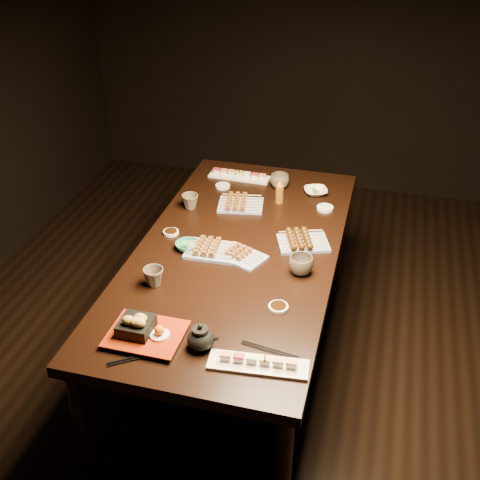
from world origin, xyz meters
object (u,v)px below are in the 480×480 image
Objects in this scene: teacup_mid_right at (301,265)px; teacup_far_right at (280,181)px; yakitori_plate_left at (241,201)px; tempura_tray at (145,327)px; yakitori_plate_right at (242,253)px; edamame_bowl_green at (187,246)px; edamame_bowl_cream at (316,191)px; teapot at (201,336)px; sushi_platter_near at (258,362)px; condiment_bottle at (280,191)px; teacup_far_left at (190,202)px; sushi_platter_far at (239,174)px; yakitori_plate_center at (212,247)px; dining_table at (237,314)px; teacup_near_left at (154,277)px.

teacup_mid_right is 0.80m from teacup_far_right.
tempura_tray is (-0.08, -1.06, 0.02)m from yakitori_plate_left.
yakitori_plate_right is 1.82× the size of edamame_bowl_green.
edamame_bowl_cream is 1.01× the size of teapot.
yakitori_plate_right reaches higher than sushi_platter_near.
condiment_bottle reaches higher than teacup_mid_right.
sushi_platter_near is at bearing -4.71° from tempura_tray.
teacup_far_left is (-0.37, 0.37, 0.01)m from yakitori_plate_right.
edamame_bowl_green is (-0.04, -0.77, -0.00)m from sushi_platter_far.
dining_table is at bearing 25.27° from yakitori_plate_center.
teacup_far_right is at bearing 101.23° from condiment_bottle.
dining_table is at bearing -95.50° from teacup_far_right.
yakitori_plate_left is 2.64× the size of teacup_near_left.
teapot is at bearing -90.94° from teacup_far_right.
teacup_far_right reaches higher than dining_table.
tempura_tray is (0.05, -0.61, 0.03)m from edamame_bowl_green.
edamame_bowl_green reaches higher than edamame_bowl_cream.
yakitori_plate_right is 1.52× the size of condiment_bottle.
sushi_platter_near is 3.56× the size of teacup_far_right.
condiment_bottle reaches higher than edamame_bowl_cream.
dining_table is 0.81m from tempura_tray.
yakitori_plate_left is 0.77m from teacup_near_left.
yakitori_plate_center is at bearing -101.64° from yakitori_plate_left.
sushi_platter_far is 2.84× the size of teapot.
teacup_far_left is 0.52m from teacup_far_right.
yakitori_plate_left reaches higher than sushi_platter_near.
sushi_platter_near is 0.44m from tempura_tray.
edamame_bowl_cream is 1.22× the size of teacup_far_right.
teapot is at bearing -92.70° from yakitori_plate_left.
edamame_bowl_cream is 0.23m from condiment_bottle.
edamame_bowl_green is at bearing 88.77° from sushi_platter_far.
tempura_tray and teapot have the same top height.
edamame_bowl_cream is at bearing 72.01° from tempura_tray.
sushi_platter_near is 1.37m from teacup_far_right.
teacup_far_left is at bearing 109.03° from teapot.
sushi_platter_near is at bearing -53.29° from edamame_bowl_green.
tempura_tray reaches higher than sushi_platter_near.
edamame_bowl_green is 0.66m from teapot.
sushi_platter_far reaches higher than dining_table.
tempura_tray reaches higher than dining_table.
tempura_tray reaches higher than edamame_bowl_cream.
yakitori_plate_center is 0.84× the size of tempura_tray.
sushi_platter_far is (-0.44, 1.42, -0.00)m from sushi_platter_near.
yakitori_plate_left is (0.09, -0.32, 0.01)m from sushi_platter_far.
teapot reaches higher than sushi_platter_far.
tempura_tray is at bearing -85.92° from yakitori_plate_right.
edamame_bowl_green reaches higher than dining_table.
teacup_near_left is (-0.53, -0.98, 0.02)m from edamame_bowl_cream.
teacup_far_left is (-0.23, 0.36, 0.01)m from yakitori_plate_center.
edamame_bowl_green is at bearing 121.43° from sushi_platter_near.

